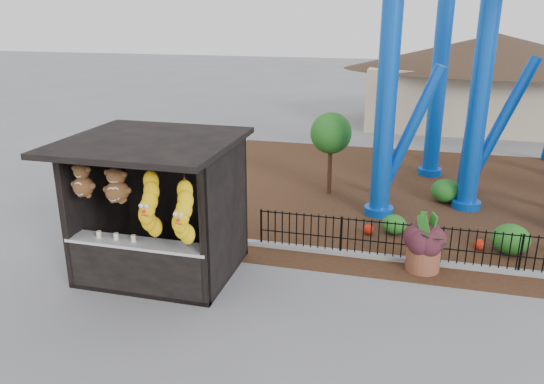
% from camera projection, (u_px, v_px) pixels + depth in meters
% --- Properties ---
extents(ground, '(120.00, 120.00, 0.00)m').
position_uv_depth(ground, '(278.00, 315.00, 10.33)').
color(ground, slate).
rests_on(ground, ground).
extents(mulch_bed, '(18.00, 12.00, 0.02)m').
position_uv_depth(mulch_bed, '(463.00, 199.00, 16.68)').
color(mulch_bed, '#331E11').
rests_on(mulch_bed, ground).
extents(curb, '(18.00, 0.18, 0.12)m').
position_uv_depth(curb, '(480.00, 268.00, 12.09)').
color(curb, gray).
rests_on(curb, ground).
extents(prize_booth, '(3.50, 3.40, 3.12)m').
position_uv_depth(prize_booth, '(155.00, 212.00, 11.40)').
color(prize_booth, black).
rests_on(prize_booth, ground).
extents(picket_fence, '(12.20, 0.06, 1.00)m').
position_uv_depth(picket_fence, '(526.00, 255.00, 11.73)').
color(picket_fence, black).
rests_on(picket_fence, ground).
extents(terracotta_planter, '(0.77, 0.77, 0.65)m').
position_uv_depth(terracotta_planter, '(423.00, 257.00, 12.04)').
color(terracotta_planter, brown).
rests_on(terracotta_planter, ground).
extents(planter_foliage, '(0.70, 0.70, 0.64)m').
position_uv_depth(planter_foliage, '(426.00, 231.00, 11.83)').
color(planter_foliage, '#38161E').
rests_on(planter_foliage, terracotta_planter).
extents(potted_plant, '(1.16, 1.10, 1.01)m').
position_uv_depth(potted_plant, '(430.00, 250.00, 11.95)').
color(potted_plant, '#225C1B').
rests_on(potted_plant, ground).
extents(landscaping, '(7.63, 4.33, 0.72)m').
position_uv_depth(landscaping, '(494.00, 218.00, 14.30)').
color(landscaping, '#1F5C1B').
rests_on(landscaping, mulch_bed).
extents(pavilion, '(15.00, 15.00, 4.80)m').
position_uv_depth(pavilion, '(495.00, 66.00, 26.18)').
color(pavilion, '#BFAD8C').
rests_on(pavilion, ground).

